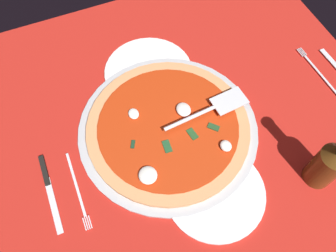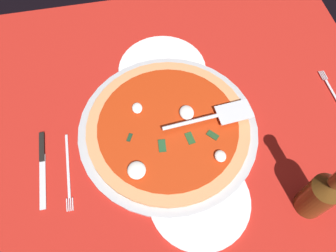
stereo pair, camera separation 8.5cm
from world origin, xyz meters
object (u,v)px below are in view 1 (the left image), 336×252
object	(u,v)px
dinner_plate_left	(215,192)
place_setting_near	(333,76)
dinner_plate_right	(148,71)
pizza	(168,127)
pizza_server	(211,109)
beer_bottle	(330,162)
place_setting_far	(63,189)

from	to	relation	value
dinner_plate_left	place_setting_near	size ratio (longest dim) A/B	1.11
dinner_plate_left	dinner_plate_right	xyz separation A→B (cm)	(38.83, 1.35, 0.00)
dinner_plate_right	pizza	distance (cm)	19.52
pizza_server	beer_bottle	xyz separation A→B (cm)	(-24.61, -16.06, 4.51)
pizza	pizza_server	world-z (taller)	pizza_server
place_setting_near	beer_bottle	size ratio (longest dim) A/B	0.91
dinner_plate_left	dinner_plate_right	distance (cm)	38.86
pizza_server	place_setting_far	xyz separation A→B (cm)	(-4.28, 40.03, -3.75)
pizza	place_setting_far	size ratio (longest dim) A/B	1.94
dinner_plate_left	pizza_server	world-z (taller)	pizza_server
dinner_plate_left	place_setting_near	world-z (taller)	place_setting_near
place_setting_near	place_setting_far	distance (cm)	77.97
dinner_plate_left	beer_bottle	distance (cm)	25.87
beer_bottle	pizza_server	bearing A→B (deg)	33.13
pizza_server	beer_bottle	distance (cm)	29.73
dinner_plate_left	beer_bottle	bearing A→B (deg)	-103.36
dinner_plate_left	pizza_server	bearing A→B (deg)	-22.51
dinner_plate_left	pizza	bearing A→B (deg)	10.22
pizza	place_setting_far	bearing A→B (deg)	99.54
dinner_plate_right	place_setting_near	bearing A→B (deg)	-114.46
dinner_plate_left	dinner_plate_right	world-z (taller)	same
dinner_plate_right	beer_bottle	xyz separation A→B (cm)	(-44.51, -25.25, 8.10)
pizza_server	dinner_plate_left	bearing A→B (deg)	-116.95
place_setting_near	dinner_plate_right	bearing A→B (deg)	63.92
dinner_plate_right	pizza	world-z (taller)	pizza
dinner_plate_left	place_setting_near	xyz separation A→B (cm)	(17.42, -45.73, -0.15)
pizza	pizza_server	xyz separation A→B (cm)	(-0.54, -11.35, 2.35)
dinner_plate_right	place_setting_far	size ratio (longest dim) A/B	1.16
dinner_plate_left	beer_bottle	world-z (taller)	beer_bottle
dinner_plate_right	pizza_server	world-z (taller)	pizza_server
dinner_plate_right	pizza_server	size ratio (longest dim) A/B	1.07
dinner_plate_left	pizza_server	size ratio (longest dim) A/B	1.01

